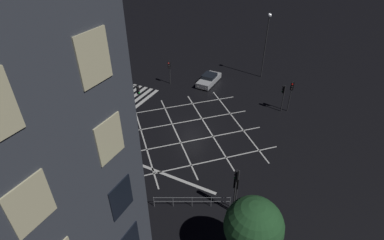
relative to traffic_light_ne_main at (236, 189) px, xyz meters
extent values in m
plane|color=black|center=(-8.22, -7.88, -2.59)|extent=(200.00, 200.00, 0.00)
cube|color=silver|center=(-8.22, -16.22, -2.59)|extent=(11.96, 0.50, 0.01)
cube|color=silver|center=(-8.22, -17.12, -2.59)|extent=(11.96, 0.50, 0.01)
cube|color=silver|center=(-8.22, -18.02, -2.59)|extent=(11.96, 0.50, 0.01)
cube|color=silver|center=(-8.22, -18.92, -2.59)|extent=(11.96, 0.50, 0.01)
cube|color=silver|center=(-8.22, -19.82, -2.59)|extent=(11.96, 0.50, 0.01)
cube|color=silver|center=(-8.22, -20.72, -2.59)|extent=(11.96, 0.50, 0.01)
cube|color=silver|center=(-8.22, -21.62, -2.59)|extent=(11.96, 0.50, 0.01)
cube|color=silver|center=(-4.46, -11.64, -2.59)|extent=(10.44, 10.44, 0.01)
cube|color=silver|center=(-11.98, -11.64, -2.59)|extent=(10.44, 10.44, 0.01)
cube|color=silver|center=(-6.97, -9.14, -2.59)|extent=(10.44, 10.44, 0.01)
cube|color=silver|center=(-9.47, -9.14, -2.59)|extent=(10.44, 10.44, 0.01)
cube|color=silver|center=(-9.47, -6.63, -2.59)|extent=(10.44, 10.44, 0.01)
cube|color=silver|center=(-6.97, -6.63, -2.59)|extent=(10.44, 10.44, 0.01)
cube|color=silver|center=(-11.98, -4.12, -2.59)|extent=(10.44, 10.44, 0.01)
cube|color=silver|center=(-4.46, -4.12, -2.59)|extent=(10.44, 10.44, 0.01)
cube|color=silver|center=(-1.07, -7.88, -2.59)|extent=(0.30, 11.96, 0.01)
cube|color=black|center=(8.50, -2.85, 6.11)|extent=(1.40, 0.06, 1.80)
cube|color=beige|center=(12.11, -2.85, 9.47)|extent=(1.40, 0.06, 1.80)
cube|color=beige|center=(8.50, -2.85, 9.47)|extent=(1.40, 0.06, 1.80)
cube|color=beige|center=(8.50, -2.85, 12.82)|extent=(1.40, 0.06, 1.80)
cylinder|color=#2D2D30|center=(0.09, 0.00, -0.78)|extent=(0.11, 0.11, 3.62)
cube|color=black|center=(-0.04, 0.00, 0.53)|extent=(0.16, 0.28, 0.90)
sphere|color=red|center=(-0.15, 0.00, 0.83)|extent=(0.18, 0.18, 0.18)
sphere|color=black|center=(-0.15, 0.00, 0.53)|extent=(0.18, 0.18, 0.18)
sphere|color=black|center=(-0.15, 0.00, 0.23)|extent=(0.18, 0.18, 0.18)
cube|color=black|center=(0.05, 0.00, 0.53)|extent=(0.02, 0.36, 0.98)
cylinder|color=#2D2D30|center=(-0.03, 0.10, -0.38)|extent=(0.11, 0.11, 4.42)
cube|color=black|center=(-0.03, -0.03, 1.33)|extent=(0.28, 0.16, 0.90)
sphere|color=black|center=(-0.03, -0.14, 1.63)|extent=(0.18, 0.18, 0.18)
sphere|color=black|center=(-0.03, -0.14, 1.33)|extent=(0.18, 0.18, 0.18)
sphere|color=green|center=(-0.03, -0.14, 1.03)|extent=(0.18, 0.18, 0.18)
cube|color=black|center=(-0.03, 0.06, 1.33)|extent=(0.36, 0.02, 0.98)
cylinder|color=#2D2D30|center=(-16.95, 0.45, -0.66)|extent=(0.11, 0.11, 3.86)
cube|color=black|center=(-16.82, 0.45, 0.77)|extent=(0.16, 0.28, 0.90)
sphere|color=red|center=(-16.71, 0.45, 1.07)|extent=(0.18, 0.18, 0.18)
sphere|color=black|center=(-16.71, 0.45, 0.77)|extent=(0.18, 0.18, 0.18)
sphere|color=black|center=(-16.71, 0.45, 0.47)|extent=(0.18, 0.18, 0.18)
cube|color=black|center=(-16.91, 0.45, 0.77)|extent=(0.02, 0.36, 0.98)
cylinder|color=#2D2D30|center=(-16.66, -15.65, -0.93)|extent=(0.11, 0.11, 3.32)
cube|color=black|center=(-16.53, -15.65, 0.23)|extent=(0.16, 0.28, 0.90)
sphere|color=red|center=(-16.42, -15.65, 0.53)|extent=(0.18, 0.18, 0.18)
sphere|color=black|center=(-16.42, -15.65, 0.23)|extent=(0.18, 0.18, 0.18)
sphere|color=black|center=(-16.42, -15.65, -0.07)|extent=(0.18, 0.18, 0.18)
cube|color=black|center=(-16.62, -15.65, 0.23)|extent=(0.02, 0.36, 0.98)
cylinder|color=#2D2D30|center=(-8.06, -16.62, -0.62)|extent=(0.11, 0.11, 3.94)
cylinder|color=#2D2D30|center=(-8.06, -15.57, 1.20)|extent=(0.09, 2.09, 0.09)
cube|color=black|center=(-8.06, -14.53, 0.75)|extent=(0.28, 0.16, 0.90)
sphere|color=black|center=(-8.06, -14.42, 1.05)|extent=(0.18, 0.18, 0.18)
sphere|color=black|center=(-8.06, -14.42, 0.75)|extent=(0.18, 0.18, 0.18)
sphere|color=green|center=(-8.06, -14.42, 0.45)|extent=(0.18, 0.18, 0.18)
cube|color=black|center=(-8.06, -14.62, 0.75)|extent=(0.36, 0.02, 0.98)
cylinder|color=#2D2D30|center=(-16.55, -0.22, -0.89)|extent=(0.11, 0.11, 3.40)
cube|color=black|center=(-16.55, -0.36, 0.31)|extent=(0.28, 0.16, 0.90)
sphere|color=black|center=(-16.55, -0.47, 0.61)|extent=(0.18, 0.18, 0.18)
sphere|color=black|center=(-16.55, -0.47, 0.31)|extent=(0.18, 0.18, 0.18)
sphere|color=green|center=(-16.55, -0.47, 0.01)|extent=(0.18, 0.18, 0.18)
cube|color=black|center=(-16.55, -0.27, 0.31)|extent=(0.36, 0.02, 0.98)
cylinder|color=#2D2D30|center=(0.45, -16.61, -0.30)|extent=(0.11, 0.11, 4.59)
cube|color=black|center=(0.31, -16.61, 1.49)|extent=(0.16, 0.28, 0.90)
sphere|color=black|center=(0.20, -16.61, 1.79)|extent=(0.18, 0.18, 0.18)
sphere|color=orange|center=(0.20, -16.61, 1.49)|extent=(0.18, 0.18, 0.18)
sphere|color=black|center=(0.20, -16.61, 1.19)|extent=(0.18, 0.18, 0.18)
cube|color=black|center=(0.40, -16.61, 1.49)|extent=(0.02, 0.36, 0.98)
cylinder|color=#2D2D30|center=(0.13, -16.49, -0.31)|extent=(0.11, 0.11, 4.56)
cylinder|color=#2D2D30|center=(0.13, -15.08, 1.82)|extent=(0.09, 2.81, 0.09)
cube|color=black|center=(0.13, -13.68, 1.37)|extent=(0.28, 0.16, 0.90)
sphere|color=red|center=(0.13, -13.57, 1.67)|extent=(0.18, 0.18, 0.18)
sphere|color=black|center=(0.13, -13.57, 1.37)|extent=(0.18, 0.18, 0.18)
sphere|color=black|center=(0.13, -13.57, 1.07)|extent=(0.18, 0.18, 0.18)
cube|color=black|center=(0.13, -13.77, 1.37)|extent=(0.36, 0.02, 0.98)
cylinder|color=#2D2D30|center=(-4.70, -19.60, 1.31)|extent=(0.14, 0.14, 7.81)
sphere|color=white|center=(-4.70, -19.60, 5.40)|extent=(0.61, 0.61, 0.61)
cylinder|color=#2D2D30|center=(-24.54, -5.02, 1.70)|extent=(0.14, 0.14, 8.58)
sphere|color=white|center=(-24.54, -5.02, 6.15)|extent=(0.55, 0.55, 0.55)
cylinder|color=#2D2D30|center=(8.99, -12.82, 2.34)|extent=(0.14, 0.14, 9.86)
sphere|color=#235128|center=(3.58, 2.35, 1.38)|extent=(3.62, 3.62, 3.62)
cube|color=#B7BABC|center=(-19.11, -10.87, -2.06)|extent=(4.60, 1.85, 0.68)
cube|color=black|center=(-19.22, -10.87, -1.47)|extent=(1.93, 1.63, 0.50)
sphere|color=white|center=(-16.86, -10.30, -2.11)|extent=(0.16, 0.16, 0.16)
sphere|color=white|center=(-16.86, -11.45, -2.11)|extent=(0.16, 0.16, 0.16)
cylinder|color=black|center=(-17.68, -10.07, -2.27)|extent=(0.65, 0.20, 0.65)
cylinder|color=black|center=(-17.68, -11.68, -2.27)|extent=(0.65, 0.20, 0.65)
cylinder|color=black|center=(-20.53, -10.07, -2.27)|extent=(0.65, 0.20, 0.65)
cylinder|color=black|center=(-20.53, -11.68, -2.27)|extent=(0.65, 0.20, 0.65)
cylinder|color=gray|center=(2.41, -5.80, -2.07)|extent=(0.05, 0.05, 1.05)
cylinder|color=gray|center=(1.71, -4.46, -2.07)|extent=(0.05, 0.05, 1.05)
cylinder|color=gray|center=(1.02, -3.11, -2.07)|extent=(0.05, 0.05, 1.05)
cylinder|color=gray|center=(0.32, -1.77, -2.07)|extent=(0.05, 0.05, 1.05)
cylinder|color=gray|center=(-0.37, -0.43, -2.07)|extent=(0.05, 0.05, 1.05)
cylinder|color=gray|center=(1.02, -3.11, -1.58)|extent=(2.81, 5.39, 0.04)
cylinder|color=gray|center=(1.02, -3.11, -2.02)|extent=(2.81, 5.39, 0.04)
camera|label=1|loc=(15.22, 4.23, 16.63)|focal=28.00mm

